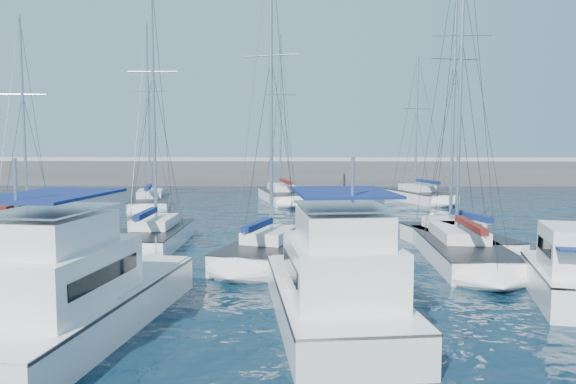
{
  "coord_description": "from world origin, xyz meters",
  "views": [
    {
      "loc": [
        1.84,
        -19.74,
        5.75
      ],
      "look_at": [
        1.25,
        9.49,
        3.0
      ],
      "focal_mm": 35.0,
      "sensor_mm": 36.0,
      "label": 1
    }
  ],
  "objects_px": {
    "sailboat_mid_d": "(461,249)",
    "sailboat_back_b": "(282,196)",
    "sailboat_mid_b": "(153,236)",
    "sailboat_back_a": "(150,203)",
    "motor_yacht_port_inner": "(74,298)",
    "motor_yacht_stbd_outer": "(570,277)",
    "sailboat_mid_a": "(24,227)",
    "sailboat_back_c": "(419,196)",
    "motor_yacht_stbd_inner": "(336,291)",
    "sailboat_mid_c": "(267,251)",
    "sailboat_mid_e": "(457,239)"
  },
  "relations": [
    {
      "from": "sailboat_back_b",
      "to": "sailboat_back_c",
      "type": "height_order",
      "value": "sailboat_back_b"
    },
    {
      "from": "motor_yacht_stbd_inner",
      "to": "motor_yacht_stbd_outer",
      "type": "xyz_separation_m",
      "value": [
        8.38,
        2.72,
        -0.19
      ]
    },
    {
      "from": "motor_yacht_stbd_outer",
      "to": "sailboat_back_c",
      "type": "bearing_deg",
      "value": 99.87
    },
    {
      "from": "sailboat_mid_e",
      "to": "sailboat_back_a",
      "type": "height_order",
      "value": "sailboat_mid_e"
    },
    {
      "from": "sailboat_mid_b",
      "to": "sailboat_back_b",
      "type": "distance_m",
      "value": 23.16
    },
    {
      "from": "sailboat_mid_c",
      "to": "sailboat_mid_d",
      "type": "distance_m",
      "value": 9.22
    },
    {
      "from": "sailboat_mid_d",
      "to": "sailboat_back_c",
      "type": "height_order",
      "value": "sailboat_mid_d"
    },
    {
      "from": "motor_yacht_port_inner",
      "to": "sailboat_back_a",
      "type": "distance_m",
      "value": 30.5
    },
    {
      "from": "motor_yacht_port_inner",
      "to": "motor_yacht_stbd_outer",
      "type": "relative_size",
      "value": 1.73
    },
    {
      "from": "sailboat_mid_b",
      "to": "sailboat_back_b",
      "type": "bearing_deg",
      "value": 74.14
    },
    {
      "from": "sailboat_mid_e",
      "to": "sailboat_back_c",
      "type": "height_order",
      "value": "sailboat_mid_e"
    },
    {
      "from": "sailboat_back_b",
      "to": "motor_yacht_stbd_outer",
      "type": "bearing_deg",
      "value": -84.03
    },
    {
      "from": "motor_yacht_port_inner",
      "to": "motor_yacht_stbd_inner",
      "type": "relative_size",
      "value": 1.13
    },
    {
      "from": "sailboat_mid_b",
      "to": "sailboat_back_a",
      "type": "distance_m",
      "value": 16.66
    },
    {
      "from": "sailboat_mid_a",
      "to": "sailboat_mid_d",
      "type": "relative_size",
      "value": 0.78
    },
    {
      "from": "sailboat_back_c",
      "to": "sailboat_back_b",
      "type": "bearing_deg",
      "value": 159.93
    },
    {
      "from": "sailboat_back_a",
      "to": "sailboat_back_c",
      "type": "height_order",
      "value": "sailboat_back_a"
    },
    {
      "from": "motor_yacht_stbd_outer",
      "to": "sailboat_back_a",
      "type": "xyz_separation_m",
      "value": [
        -21.87,
        26.26,
        -0.42
      ]
    },
    {
      "from": "motor_yacht_stbd_inner",
      "to": "sailboat_back_c",
      "type": "height_order",
      "value": "sailboat_back_c"
    },
    {
      "from": "sailboat_mid_c",
      "to": "motor_yacht_stbd_outer",
      "type": "bearing_deg",
      "value": -12.93
    },
    {
      "from": "sailboat_mid_b",
      "to": "sailboat_back_a",
      "type": "xyz_separation_m",
      "value": [
        -4.47,
        16.05,
        -0.0
      ]
    },
    {
      "from": "sailboat_mid_e",
      "to": "sailboat_mid_c",
      "type": "bearing_deg",
      "value": -175.59
    },
    {
      "from": "sailboat_mid_a",
      "to": "sailboat_mid_e",
      "type": "xyz_separation_m",
      "value": [
        24.66,
        -3.66,
        0.03
      ]
    },
    {
      "from": "motor_yacht_port_inner",
      "to": "sailboat_back_a",
      "type": "relative_size",
      "value": 0.69
    },
    {
      "from": "sailboat_mid_c",
      "to": "sailboat_mid_e",
      "type": "relative_size",
      "value": 0.97
    },
    {
      "from": "sailboat_mid_d",
      "to": "sailboat_back_b",
      "type": "relative_size",
      "value": 1.08
    },
    {
      "from": "sailboat_mid_d",
      "to": "sailboat_mid_e",
      "type": "relative_size",
      "value": 1.08
    },
    {
      "from": "motor_yacht_stbd_outer",
      "to": "sailboat_mid_e",
      "type": "bearing_deg",
      "value": 110.28
    },
    {
      "from": "motor_yacht_port_inner",
      "to": "motor_yacht_stbd_inner",
      "type": "xyz_separation_m",
      "value": [
        7.69,
        0.95,
        0.0
      ]
    },
    {
      "from": "sailboat_mid_a",
      "to": "motor_yacht_stbd_outer",
      "type": "bearing_deg",
      "value": -33.1
    },
    {
      "from": "motor_yacht_stbd_inner",
      "to": "sailboat_mid_a",
      "type": "height_order",
      "value": "sailboat_mid_a"
    },
    {
      "from": "motor_yacht_stbd_outer",
      "to": "sailboat_back_b",
      "type": "bearing_deg",
      "value": 121.57
    },
    {
      "from": "motor_yacht_stbd_inner",
      "to": "sailboat_mid_c",
      "type": "bearing_deg",
      "value": 99.2
    },
    {
      "from": "sailboat_mid_a",
      "to": "sailboat_mid_e",
      "type": "relative_size",
      "value": 0.84
    },
    {
      "from": "sailboat_mid_a",
      "to": "sailboat_back_b",
      "type": "xyz_separation_m",
      "value": [
        14.85,
        19.24,
        0.0
      ]
    },
    {
      "from": "sailboat_mid_a",
      "to": "sailboat_mid_c",
      "type": "height_order",
      "value": "sailboat_mid_c"
    },
    {
      "from": "sailboat_mid_e",
      "to": "sailboat_back_a",
      "type": "relative_size",
      "value": 1.02
    },
    {
      "from": "sailboat_mid_c",
      "to": "sailboat_mid_e",
      "type": "height_order",
      "value": "sailboat_mid_e"
    },
    {
      "from": "sailboat_mid_c",
      "to": "sailboat_back_c",
      "type": "height_order",
      "value": "sailboat_mid_c"
    },
    {
      "from": "sailboat_mid_a",
      "to": "sailboat_back_c",
      "type": "distance_m",
      "value": 33.57
    },
    {
      "from": "sailboat_mid_e",
      "to": "sailboat_back_b",
      "type": "bearing_deg",
      "value": 98.8
    },
    {
      "from": "sailboat_mid_d",
      "to": "sailboat_mid_c",
      "type": "bearing_deg",
      "value": -173.9
    },
    {
      "from": "sailboat_mid_d",
      "to": "sailboat_back_b",
      "type": "xyz_separation_m",
      "value": [
        -9.26,
        25.54,
        -0.01
      ]
    },
    {
      "from": "motor_yacht_port_inner",
      "to": "sailboat_mid_b",
      "type": "distance_m",
      "value": 13.96
    },
    {
      "from": "motor_yacht_stbd_inner",
      "to": "sailboat_mid_b",
      "type": "distance_m",
      "value": 15.77
    },
    {
      "from": "sailboat_mid_c",
      "to": "sailboat_back_a",
      "type": "bearing_deg",
      "value": 135.21
    },
    {
      "from": "motor_yacht_stbd_inner",
      "to": "sailboat_back_b",
      "type": "distance_m",
      "value": 35.32
    },
    {
      "from": "motor_yacht_stbd_inner",
      "to": "sailboat_back_a",
      "type": "relative_size",
      "value": 0.61
    },
    {
      "from": "motor_yacht_port_inner",
      "to": "sailboat_mid_b",
      "type": "xyz_separation_m",
      "value": [
        -1.33,
        13.88,
        -0.6
      ]
    },
    {
      "from": "sailboat_mid_d",
      "to": "sailboat_back_b",
      "type": "height_order",
      "value": "sailboat_mid_d"
    }
  ]
}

